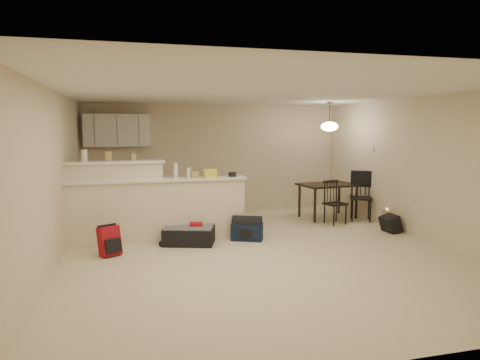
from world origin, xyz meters
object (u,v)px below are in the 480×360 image
object	(u,v)px
suitcase	(189,236)
navy_duffel	(247,232)
red_backpack	(109,241)
dining_chair_far	(361,197)
dining_chair_near	(335,203)
pendant_lamp	(329,126)
dining_table	(328,188)
black_daypack	(391,224)

from	to	relation	value
suitcase	navy_duffel	world-z (taller)	navy_duffel
suitcase	red_backpack	xyz separation A→B (m)	(-1.27, -0.37, 0.09)
red_backpack	navy_duffel	bearing A→B (deg)	-18.96
dining_chair_far	navy_duffel	xyz separation A→B (m)	(-2.75, -0.94, -0.36)
dining_chair_far	red_backpack	bearing A→B (deg)	-139.53
dining_chair_near	dining_chair_far	xyz separation A→B (m)	(0.68, 0.17, 0.07)
pendant_lamp	red_backpack	size ratio (longest dim) A/B	1.37
red_backpack	navy_duffel	world-z (taller)	red_backpack
dining_table	dining_chair_far	distance (m)	0.72
pendant_lamp	dining_chair_far	bearing A→B (deg)	-37.33
dining_table	red_backpack	bearing A→B (deg)	-166.37
pendant_lamp	dining_chair_near	bearing A→B (deg)	-101.23
pendant_lamp	black_daypack	distance (m)	2.44
pendant_lamp	navy_duffel	distance (m)	3.18
dining_table	red_backpack	size ratio (longest dim) A/B	2.84
dining_table	dining_chair_far	bearing A→B (deg)	-44.86
dining_table	dining_chair_near	bearing A→B (deg)	-108.76
black_daypack	pendant_lamp	bearing A→B (deg)	19.98
dining_chair_near	suitcase	xyz separation A→B (m)	(-3.09, -0.77, -0.30)
suitcase	black_daypack	bearing A→B (deg)	15.01
pendant_lamp	suitcase	distance (m)	3.95
pendant_lamp	navy_duffel	world-z (taller)	pendant_lamp
dining_chair_near	black_daypack	xyz separation A→B (m)	(0.69, -0.91, -0.29)
pendant_lamp	red_backpack	world-z (taller)	pendant_lamp
red_backpack	suitcase	bearing A→B (deg)	-11.97
dining_chair_near	suitcase	size ratio (longest dim) A/B	1.06
navy_duffel	black_daypack	size ratio (longest dim) A/B	1.52
dining_chair_near	navy_duffel	size ratio (longest dim) A/B	1.65
dining_chair_near	red_backpack	xyz separation A→B (m)	(-4.37, -1.14, -0.21)
dining_chair_far	suitcase	size ratio (longest dim) A/B	1.23
navy_duffel	black_daypack	distance (m)	2.77
suitcase	dining_chair_near	bearing A→B (deg)	31.03
navy_duffel	suitcase	bearing A→B (deg)	-156.33
suitcase	black_daypack	xyz separation A→B (m)	(3.78, -0.13, 0.02)
dining_chair_near	suitcase	bearing A→B (deg)	-179.61
dining_table	navy_duffel	xyz separation A→B (m)	(-2.19, -1.37, -0.51)
dining_chair_near	navy_duffel	distance (m)	2.23
dining_chair_near	suitcase	world-z (taller)	dining_chair_near
navy_duffel	black_daypack	world-z (taller)	black_daypack
suitcase	dining_chair_far	bearing A→B (deg)	31.05
dining_table	black_daypack	world-z (taller)	dining_table
dining_table	pendant_lamp	size ratio (longest dim) A/B	2.08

